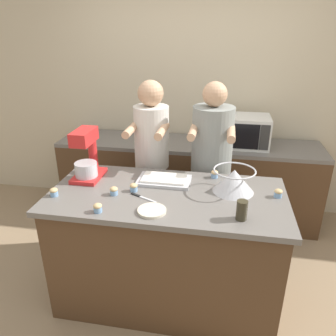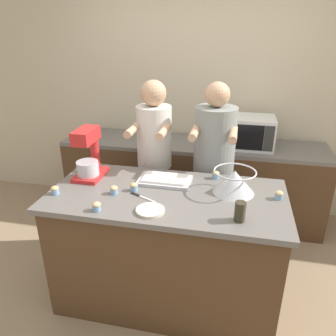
{
  "view_description": "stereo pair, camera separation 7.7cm",
  "coord_description": "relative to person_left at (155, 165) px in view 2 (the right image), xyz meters",
  "views": [
    {
      "loc": [
        0.37,
        -2.03,
        2.03
      ],
      "look_at": [
        0.0,
        0.04,
        1.12
      ],
      "focal_mm": 35.0,
      "sensor_mm": 36.0,
      "label": 1
    },
    {
      "loc": [
        0.44,
        -2.01,
        2.03
      ],
      "look_at": [
        0.0,
        0.04,
        1.12
      ],
      "focal_mm": 35.0,
      "sensor_mm": 36.0,
      "label": 2
    }
  ],
  "objects": [
    {
      "name": "cupcake_4",
      "position": [
        -0.52,
        -0.81,
        0.1
      ],
      "size": [
        0.06,
        0.06,
        0.06
      ],
      "color": "#759EC6",
      "rests_on": "island_counter"
    },
    {
      "name": "knife",
      "position": [
        0.09,
        -0.72,
        0.07
      ],
      "size": [
        0.2,
        0.11,
        0.01
      ],
      "color": "#BCBCC1",
      "rests_on": "island_counter"
    },
    {
      "name": "cupcake_2",
      "position": [
        -0.14,
        -0.96,
        0.1
      ],
      "size": [
        0.06,
        0.06,
        0.06
      ],
      "color": "#759EC6",
      "rests_on": "island_counter"
    },
    {
      "name": "stand_mixer",
      "position": [
        -0.4,
        -0.48,
        0.24
      ],
      "size": [
        0.2,
        0.3,
        0.39
      ],
      "color": "red",
      "rests_on": "island_counter"
    },
    {
      "name": "baking_tray",
      "position": [
        0.2,
        -0.45,
        0.08
      ],
      "size": [
        0.4,
        0.24,
        0.04
      ],
      "color": "#BCBCC1",
      "rests_on": "island_counter"
    },
    {
      "name": "mixing_bowl",
      "position": [
        0.72,
        -0.52,
        0.16
      ],
      "size": [
        0.3,
        0.3,
        0.17
      ],
      "color": "#BCBCC1",
      "rests_on": "island_counter"
    },
    {
      "name": "cupcake_1",
      "position": [
        1.02,
        -0.55,
        0.1
      ],
      "size": [
        0.06,
        0.06,
        0.06
      ],
      "color": "#759EC6",
      "rests_on": "island_counter"
    },
    {
      "name": "cupcake_0",
      "position": [
        0.01,
        -0.64,
        0.1
      ],
      "size": [
        0.06,
        0.06,
        0.06
      ],
      "color": "#759EC6",
      "rests_on": "island_counter"
    },
    {
      "name": "small_plate",
      "position": [
        0.2,
        -0.9,
        0.08
      ],
      "size": [
        0.19,
        0.19,
        0.02
      ],
      "color": "beige",
      "rests_on": "island_counter"
    },
    {
      "name": "cupcake_5",
      "position": [
        0.57,
        -0.31,
        0.1
      ],
      "size": [
        0.06,
        0.06,
        0.06
      ],
      "color": "#759EC6",
      "rests_on": "island_counter"
    },
    {
      "name": "microwave_oven",
      "position": [
        0.85,
        0.65,
        0.17
      ],
      "size": [
        0.45,
        0.38,
        0.31
      ],
      "color": "silver",
      "rests_on": "back_counter"
    },
    {
      "name": "ground_plane",
      "position": [
        0.25,
        -0.63,
        -0.87
      ],
      "size": [
        16.0,
        16.0,
        0.0
      ],
      "primitive_type": "plane",
      "color": "#937A5B"
    },
    {
      "name": "island_counter",
      "position": [
        0.25,
        -0.63,
        -0.4
      ],
      "size": [
        1.68,
        0.82,
        0.94
      ],
      "color": "#4C331E",
      "rests_on": "ground_plane"
    },
    {
      "name": "cupcake_3",
      "position": [
        -0.11,
        -0.72,
        0.1
      ],
      "size": [
        0.06,
        0.06,
        0.06
      ],
      "color": "#759EC6",
      "rests_on": "island_counter"
    },
    {
      "name": "person_right",
      "position": [
        0.53,
        0.0,
        -0.02
      ],
      "size": [
        0.36,
        0.52,
        1.63
      ],
      "color": "brown",
      "rests_on": "ground_plane"
    },
    {
      "name": "back_counter",
      "position": [
        0.25,
        0.66,
        -0.43
      ],
      "size": [
        2.8,
        0.6,
        0.88
      ],
      "color": "#4C331E",
      "rests_on": "ground_plane"
    },
    {
      "name": "back_wall",
      "position": [
        0.25,
        1.01,
        0.48
      ],
      "size": [
        10.0,
        0.06,
        2.7
      ],
      "color": "beige",
      "rests_on": "ground_plane"
    },
    {
      "name": "person_left",
      "position": [
        0.0,
        0.0,
        0.0
      ],
      "size": [
        0.32,
        0.49,
        1.63
      ],
      "color": "#232328",
      "rests_on": "ground_plane"
    },
    {
      "name": "drinking_glass",
      "position": [
        0.76,
        -0.89,
        0.13
      ],
      "size": [
        0.07,
        0.07,
        0.13
      ],
      "color": "#332D1E",
      "rests_on": "island_counter"
    }
  ]
}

